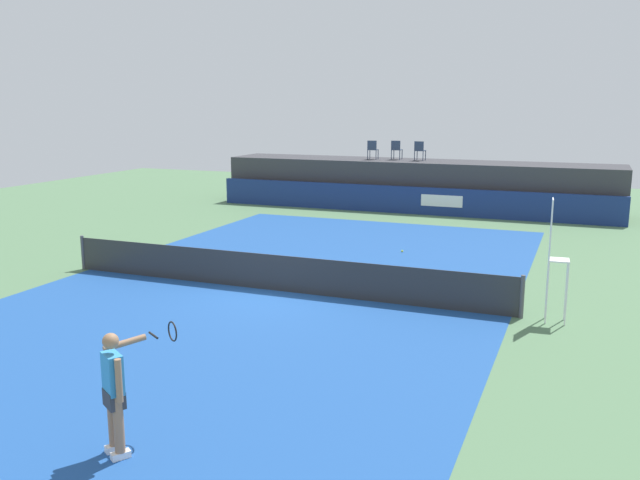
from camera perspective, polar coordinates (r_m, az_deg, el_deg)
The scene contains 13 objects.
ground_plane at distance 20.26m, azimuth -0.22°, elevation -2.15°, with size 48.00×48.00×0.00m, color #4C704C.
court_inner at distance 17.61m, azimuth -3.89°, elevation -4.27°, with size 12.00×22.00×0.00m, color #1C478C.
sponsor_wall at distance 29.98m, azimuth 7.34°, elevation 3.38°, with size 18.00×0.22×1.20m.
spectator_platform at distance 31.65m, azimuth 8.18°, elevation 4.69°, with size 18.00×2.80×2.20m, color #38383D.
spectator_chair_far_left at distance 31.90m, azimuth 4.48°, elevation 7.70°, with size 0.46×0.46×0.89m.
spectator_chair_left at distance 31.94m, azimuth 6.49°, elevation 7.67°, with size 0.45×0.45×0.89m.
spectator_chair_center at distance 31.50m, azimuth 8.45°, elevation 7.57°, with size 0.47×0.47×0.89m.
umpire_chair at distance 15.59m, azimuth 19.23°, elevation -0.97°, with size 0.47×0.47×2.76m.
tennis_net at distance 17.49m, azimuth -3.91°, elevation -2.78°, with size 12.40×0.02×0.95m, color #2D2D2D.
net_post_near at distance 20.87m, azimuth -19.45°, elevation -1.00°, with size 0.10×0.10×1.00m, color #4C4C51.
net_post_far at distance 15.89m, azimuth 16.75°, elevation -4.63°, with size 0.10×0.10×1.00m, color #4C4C51.
tennis_player at distance 9.77m, azimuth -16.92°, elevation -12.02°, with size 0.72×1.25×1.77m.
tennis_ball at distance 22.19m, azimuth 6.98°, elevation -0.93°, with size 0.07×0.07×0.07m, color #D8EA33.
Camera 1 is at (7.38, -15.26, 4.77)m, focal length 37.76 mm.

